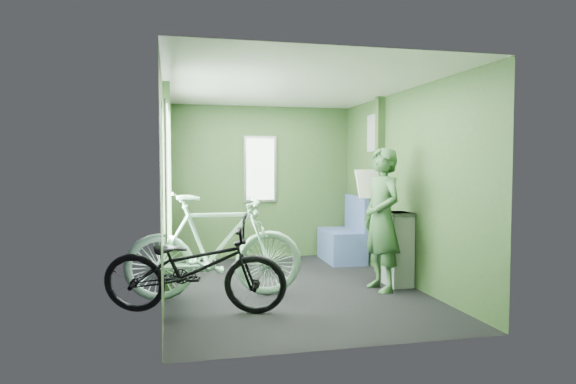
# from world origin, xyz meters

# --- Properties ---
(room) EXTENTS (4.00, 4.02, 2.31)m
(room) POSITION_xyz_m (-0.04, 0.04, 1.44)
(room) COLOR black
(room) RESTS_ON ground
(bicycle_black) EXTENTS (1.88, 1.20, 1.01)m
(bicycle_black) POSITION_xyz_m (-1.12, -0.83, 0.00)
(bicycle_black) COLOR black
(bicycle_black) RESTS_ON ground
(bicycle_mint) EXTENTS (1.87, 0.67, 1.17)m
(bicycle_mint) POSITION_xyz_m (-0.88, -0.32, 0.00)
(bicycle_mint) COLOR #92CEA6
(bicycle_mint) RESTS_ON ground
(passenger) EXTENTS (0.46, 0.70, 1.60)m
(passenger) POSITION_xyz_m (0.98, -0.34, 0.80)
(passenger) COLOR #345B32
(passenger) RESTS_ON ground
(waste_box) EXTENTS (0.25, 0.36, 0.86)m
(waste_box) POSITION_xyz_m (1.26, -0.16, 0.43)
(waste_box) COLOR gray
(waste_box) RESTS_ON ground
(bench_seat) EXTENTS (0.54, 0.93, 0.96)m
(bench_seat) POSITION_xyz_m (1.15, 1.45, 0.28)
(bench_seat) COLOR navy
(bench_seat) RESTS_ON ground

